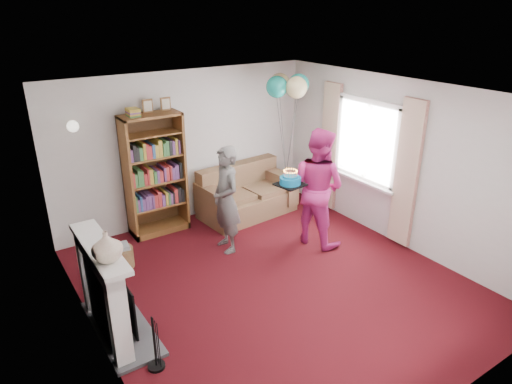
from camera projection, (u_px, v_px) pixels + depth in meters
ground at (274, 282)px, 6.09m from camera, size 5.00×5.00×0.00m
wall_back at (186, 147)px, 7.54m from camera, size 4.50×0.02×2.50m
wall_left at (88, 247)px, 4.45m from camera, size 0.02×5.00×2.50m
wall_right at (398, 163)px, 6.77m from camera, size 0.02×5.00×2.50m
ceiling at (277, 94)px, 5.13m from camera, size 4.50×5.00×0.01m
fireplace at (109, 294)px, 4.97m from camera, size 0.55×1.80×1.12m
window_bay at (365, 156)px, 7.22m from camera, size 0.14×2.02×2.20m
wall_sconce at (73, 126)px, 6.28m from camera, size 0.16×0.23×0.16m
bookcase at (154, 176)px, 7.15m from camera, size 0.91×0.42×2.14m
sofa at (245, 196)px, 8.00m from camera, size 1.62×0.86×0.86m
wicker_basket at (120, 257)px, 6.39m from camera, size 0.38×0.38×0.35m
person_striped at (226, 200)px, 6.63m from camera, size 0.44×0.62×1.61m
person_magenta at (317, 187)px, 6.83m from camera, size 0.89×1.03×1.81m
birthday_cake at (290, 181)px, 6.49m from camera, size 0.37×0.37×0.22m
balloons at (288, 86)px, 7.35m from camera, size 0.79×0.79×1.74m
mantel_vase at (107, 246)px, 4.39m from camera, size 0.36×0.36×0.31m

